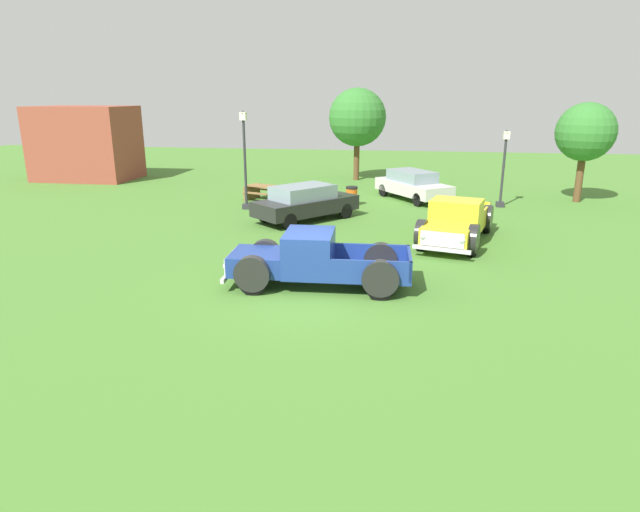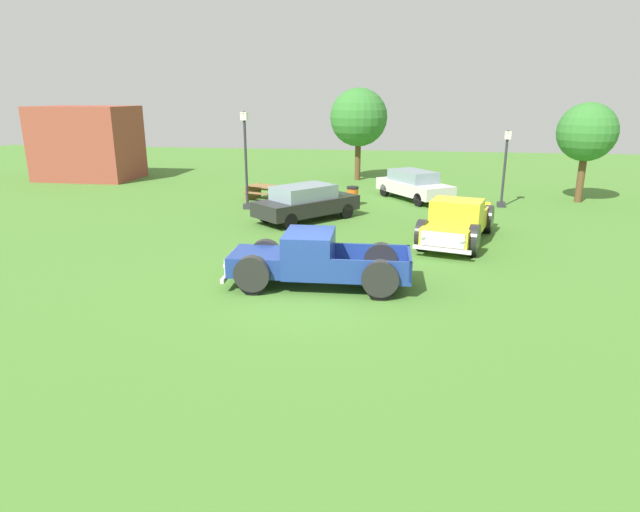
{
  "view_description": "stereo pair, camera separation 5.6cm",
  "coord_description": "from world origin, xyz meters",
  "px_view_note": "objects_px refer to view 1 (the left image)",
  "views": [
    {
      "loc": [
        2.47,
        -13.8,
        5.29
      ],
      "look_at": [
        0.24,
        0.68,
        0.9
      ],
      "focal_mm": 30.43,
      "sensor_mm": 36.0,
      "label": 1
    },
    {
      "loc": [
        2.53,
        -13.8,
        5.29
      ],
      "look_at": [
        0.24,
        0.68,
        0.9
      ],
      "focal_mm": 30.43,
      "sensor_mm": 36.0,
      "label": 2
    }
  ],
  "objects_px": {
    "trash_can": "(352,196)",
    "oak_tree_east": "(586,133)",
    "picnic_table": "(265,191)",
    "sedan_distant_b": "(413,185)",
    "lamp_post_far": "(503,167)",
    "oak_tree_west": "(357,118)",
    "lamp_post_near": "(245,159)",
    "sedan_distant_a": "(305,202)",
    "pickup_truck_foreground": "(307,260)",
    "pickup_truck_behind_left": "(455,223)"
  },
  "relations": [
    {
      "from": "pickup_truck_behind_left",
      "to": "pickup_truck_foreground",
      "type": "bearing_deg",
      "value": -130.42
    },
    {
      "from": "oak_tree_east",
      "to": "oak_tree_west",
      "type": "relative_size",
      "value": 0.87
    },
    {
      "from": "sedan_distant_a",
      "to": "lamp_post_far",
      "type": "xyz_separation_m",
      "value": [
        8.87,
        4.37,
        1.12
      ]
    },
    {
      "from": "pickup_truck_foreground",
      "to": "trash_can",
      "type": "bearing_deg",
      "value": 89.33
    },
    {
      "from": "lamp_post_far",
      "to": "oak_tree_west",
      "type": "xyz_separation_m",
      "value": [
        -7.71,
        7.62,
        1.95
      ]
    },
    {
      "from": "lamp_post_near",
      "to": "lamp_post_far",
      "type": "height_order",
      "value": "lamp_post_near"
    },
    {
      "from": "sedan_distant_a",
      "to": "trash_can",
      "type": "distance_m",
      "value": 3.94
    },
    {
      "from": "sedan_distant_a",
      "to": "pickup_truck_foreground",
      "type": "bearing_deg",
      "value": -79.4
    },
    {
      "from": "lamp_post_near",
      "to": "oak_tree_east",
      "type": "relative_size",
      "value": 0.93
    },
    {
      "from": "pickup_truck_foreground",
      "to": "oak_tree_west",
      "type": "xyz_separation_m",
      "value": [
        -0.38,
        20.23,
        3.12
      ]
    },
    {
      "from": "picnic_table",
      "to": "lamp_post_near",
      "type": "bearing_deg",
      "value": -98.23
    },
    {
      "from": "pickup_truck_foreground",
      "to": "picnic_table",
      "type": "distance_m",
      "value": 13.27
    },
    {
      "from": "lamp_post_far",
      "to": "sedan_distant_b",
      "type": "bearing_deg",
      "value": 163.11
    },
    {
      "from": "lamp_post_near",
      "to": "oak_tree_west",
      "type": "relative_size",
      "value": 0.8
    },
    {
      "from": "pickup_truck_foreground",
      "to": "lamp_post_far",
      "type": "distance_m",
      "value": 14.64
    },
    {
      "from": "sedan_distant_a",
      "to": "picnic_table",
      "type": "relative_size",
      "value": 2.16
    },
    {
      "from": "lamp_post_far",
      "to": "oak_tree_west",
      "type": "relative_size",
      "value": 0.65
    },
    {
      "from": "pickup_truck_foreground",
      "to": "sedan_distant_a",
      "type": "bearing_deg",
      "value": 100.6
    },
    {
      "from": "sedan_distant_a",
      "to": "lamp_post_far",
      "type": "distance_m",
      "value": 9.95
    },
    {
      "from": "oak_tree_west",
      "to": "sedan_distant_b",
      "type": "bearing_deg",
      "value": -61.12
    },
    {
      "from": "pickup_truck_foreground",
      "to": "pickup_truck_behind_left",
      "type": "xyz_separation_m",
      "value": [
        4.55,
        5.34,
        0.02
      ]
    },
    {
      "from": "pickup_truck_foreground",
      "to": "pickup_truck_behind_left",
      "type": "bearing_deg",
      "value": 49.58
    },
    {
      "from": "pickup_truck_behind_left",
      "to": "lamp_post_far",
      "type": "xyz_separation_m",
      "value": [
        2.78,
        7.27,
        1.16
      ]
    },
    {
      "from": "picnic_table",
      "to": "oak_tree_west",
      "type": "xyz_separation_m",
      "value": [
        4.06,
        7.73,
        3.38
      ]
    },
    {
      "from": "pickup_truck_behind_left",
      "to": "oak_tree_east",
      "type": "xyz_separation_m",
      "value": [
        6.87,
        9.22,
        2.69
      ]
    },
    {
      "from": "pickup_truck_behind_left",
      "to": "sedan_distant_a",
      "type": "xyz_separation_m",
      "value": [
        -6.09,
        2.9,
        0.04
      ]
    },
    {
      "from": "lamp_post_near",
      "to": "pickup_truck_foreground",
      "type": "bearing_deg",
      "value": -65.12
    },
    {
      "from": "pickup_truck_behind_left",
      "to": "sedan_distant_b",
      "type": "distance_m",
      "value": 8.67
    },
    {
      "from": "sedan_distant_b",
      "to": "trash_can",
      "type": "relative_size",
      "value": 4.95
    },
    {
      "from": "pickup_truck_foreground",
      "to": "lamp_post_near",
      "type": "relative_size",
      "value": 1.15
    },
    {
      "from": "pickup_truck_behind_left",
      "to": "picnic_table",
      "type": "height_order",
      "value": "pickup_truck_behind_left"
    },
    {
      "from": "trash_can",
      "to": "pickup_truck_foreground",
      "type": "bearing_deg",
      "value": -90.67
    },
    {
      "from": "lamp_post_near",
      "to": "trash_can",
      "type": "bearing_deg",
      "value": 17.37
    },
    {
      "from": "pickup_truck_behind_left",
      "to": "lamp_post_near",
      "type": "relative_size",
      "value": 1.23
    },
    {
      "from": "sedan_distant_a",
      "to": "lamp_post_far",
      "type": "height_order",
      "value": "lamp_post_far"
    },
    {
      "from": "oak_tree_east",
      "to": "sedan_distant_a",
      "type": "bearing_deg",
      "value": -154.01
    },
    {
      "from": "pickup_truck_foreground",
      "to": "pickup_truck_behind_left",
      "type": "distance_m",
      "value": 7.02
    },
    {
      "from": "pickup_truck_behind_left",
      "to": "lamp_post_near",
      "type": "height_order",
      "value": "lamp_post_near"
    },
    {
      "from": "lamp_post_far",
      "to": "oak_tree_east",
      "type": "distance_m",
      "value": 4.78
    },
    {
      "from": "sedan_distant_a",
      "to": "picnic_table",
      "type": "bearing_deg",
      "value": 124.23
    },
    {
      "from": "sedan_distant_b",
      "to": "oak_tree_east",
      "type": "xyz_separation_m",
      "value": [
        8.3,
        0.67,
        2.68
      ]
    },
    {
      "from": "pickup_truck_foreground",
      "to": "oak_tree_east",
      "type": "relative_size",
      "value": 1.07
    },
    {
      "from": "lamp_post_near",
      "to": "picnic_table",
      "type": "distance_m",
      "value": 2.95
    },
    {
      "from": "lamp_post_near",
      "to": "picnic_table",
      "type": "relative_size",
      "value": 2.09
    },
    {
      "from": "picnic_table",
      "to": "sedan_distant_b",
      "type": "bearing_deg",
      "value": 10.46
    },
    {
      "from": "sedan_distant_b",
      "to": "picnic_table",
      "type": "bearing_deg",
      "value": -169.54
    },
    {
      "from": "lamp_post_near",
      "to": "lamp_post_far",
      "type": "xyz_separation_m",
      "value": [
        12.09,
        2.35,
        -0.46
      ]
    },
    {
      "from": "trash_can",
      "to": "oak_tree_east",
      "type": "xyz_separation_m",
      "value": [
        11.28,
        2.77,
        2.99
      ]
    },
    {
      "from": "lamp_post_near",
      "to": "trash_can",
      "type": "height_order",
      "value": "lamp_post_near"
    },
    {
      "from": "sedan_distant_a",
      "to": "lamp_post_near",
      "type": "bearing_deg",
      "value": 147.93
    }
  ]
}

